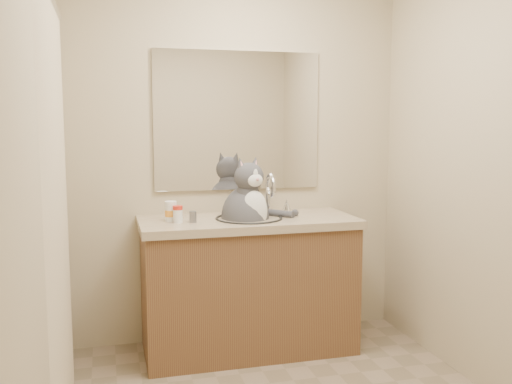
{
  "coord_description": "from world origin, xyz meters",
  "views": [
    {
      "loc": [
        -0.85,
        -2.42,
        1.45
      ],
      "look_at": [
        -0.03,
        0.65,
        1.05
      ],
      "focal_mm": 40.0,
      "sensor_mm": 36.0,
      "label": 1
    }
  ],
  "objects_px": {
    "pill_bottle_orange": "(171,212)",
    "grey_canister": "(193,217)",
    "cat": "(247,213)",
    "pill_bottle_redcap": "(178,214)"
  },
  "relations": [
    {
      "from": "pill_bottle_orange",
      "to": "grey_canister",
      "type": "bearing_deg",
      "value": -32.41
    },
    {
      "from": "cat",
      "to": "pill_bottle_orange",
      "type": "bearing_deg",
      "value": 161.34
    },
    {
      "from": "cat",
      "to": "pill_bottle_orange",
      "type": "relative_size",
      "value": 4.91
    },
    {
      "from": "cat",
      "to": "pill_bottle_orange",
      "type": "xyz_separation_m",
      "value": [
        -0.47,
        0.01,
        0.03
      ]
    },
    {
      "from": "pill_bottle_orange",
      "to": "grey_canister",
      "type": "relative_size",
      "value": 1.79
    },
    {
      "from": "grey_canister",
      "to": "cat",
      "type": "bearing_deg",
      "value": 10.76
    },
    {
      "from": "cat",
      "to": "pill_bottle_redcap",
      "type": "xyz_separation_m",
      "value": [
        -0.43,
        -0.05,
        0.02
      ]
    },
    {
      "from": "pill_bottle_orange",
      "to": "pill_bottle_redcap",
      "type": "bearing_deg",
      "value": -59.91
    },
    {
      "from": "pill_bottle_orange",
      "to": "cat",
      "type": "bearing_deg",
      "value": -1.43
    },
    {
      "from": "pill_bottle_redcap",
      "to": "pill_bottle_orange",
      "type": "xyz_separation_m",
      "value": [
        -0.03,
        0.06,
        0.01
      ]
    }
  ]
}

